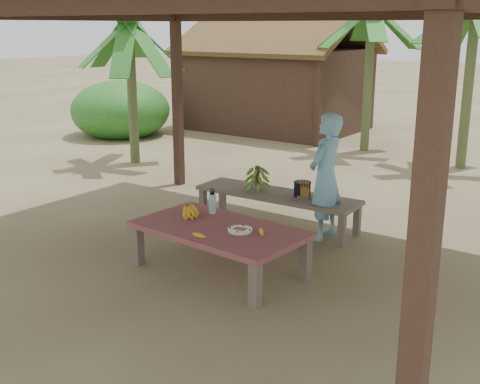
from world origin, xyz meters
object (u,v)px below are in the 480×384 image
Objects in this scene: water_flask at (212,203)px; woman at (326,177)px; bench at (277,197)px; ripe_banana_bunch at (187,210)px; cooking_pot at (302,189)px; work_table at (219,233)px; plate at (240,230)px.

woman is (0.76, 1.26, 0.16)m from water_flask.
bench is 1.42× the size of woman.
bench is 1.32m from water_flask.
water_flask reaches higher than ripe_banana_bunch.
cooking_pot is 0.46m from woman.
water_flask reaches higher than work_table.
water_flask is 1.42m from cooking_pot.
bench is 8.76× the size of ripe_banana_bunch.
water_flask is at bearing -105.63° from cooking_pot.
plate reaches higher than work_table.
cooking_pot reaches higher than plate.
water_flask is at bearing 140.10° from work_table.
bench is 7.60× the size of water_flask.
woman reaches higher than work_table.
ripe_banana_bunch reaches higher than work_table.
plate is 0.88× the size of water_flask.
plate is 0.16× the size of woman.
plate is 1.72m from cooking_pot.
bench is 0.38m from cooking_pot.
work_table is 1.20× the size of woman.
bench is 0.81m from woman.
ripe_banana_bunch is at bearing 174.18° from plate.
plate is 0.72m from water_flask.
bench is 10.41× the size of cooking_pot.
woman is (0.38, -0.10, 0.24)m from cooking_pot.
work_table is 1.67m from bench.
woman reaches higher than plate.
woman is at bearing 59.05° from ripe_banana_bunch.
woman reaches higher than bench.
plate is at bearing -5.82° from ripe_banana_bunch.
work_table reaches higher than bench.
woman reaches higher than ripe_banana_bunch.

